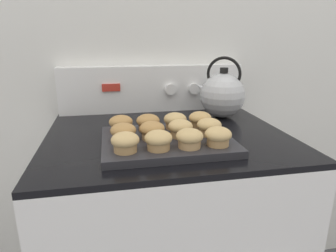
{
  "coord_description": "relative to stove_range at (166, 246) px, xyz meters",
  "views": [
    {
      "loc": [
        -0.18,
        -0.59,
        1.24
      ],
      "look_at": [
        -0.01,
        0.28,
        0.97
      ],
      "focal_mm": 32.0,
      "sensor_mm": 36.0,
      "label": 1
    }
  ],
  "objects": [
    {
      "name": "wall_back",
      "position": [
        0.0,
        0.36,
        0.74
      ],
      "size": [
        8.0,
        0.05,
        2.4
      ],
      "color": "silver",
      "rests_on": "ground_plane"
    },
    {
      "name": "muffin_r1_c0",
      "position": [
        -0.15,
        -0.12,
        0.51
      ],
      "size": [
        0.07,
        0.07,
        0.05
      ],
      "color": "#A37A4C",
      "rests_on": "muffin_pan"
    },
    {
      "name": "muffin_r0_c2",
      "position": [
        0.03,
        -0.21,
        0.51
      ],
      "size": [
        0.07,
        0.07,
        0.05
      ],
      "color": "tan",
      "rests_on": "muffin_pan"
    },
    {
      "name": "muffin_r0_c0",
      "position": [
        -0.15,
        -0.2,
        0.51
      ],
      "size": [
        0.07,
        0.07,
        0.05
      ],
      "color": "tan",
      "rests_on": "muffin_pan"
    },
    {
      "name": "control_panel",
      "position": [
        0.0,
        0.31,
        0.56
      ],
      "size": [
        0.78,
        0.07,
        0.19
      ],
      "color": "white",
      "rests_on": "stove_range"
    },
    {
      "name": "muffin_r2_c0",
      "position": [
        -0.15,
        -0.03,
        0.51
      ],
      "size": [
        0.07,
        0.07,
        0.05
      ],
      "color": "#A37A4C",
      "rests_on": "muffin_pan"
    },
    {
      "name": "muffin_r1_c1",
      "position": [
        -0.06,
        -0.12,
        0.51
      ],
      "size": [
        0.07,
        0.07,
        0.05
      ],
      "color": "tan",
      "rests_on": "muffin_pan"
    },
    {
      "name": "muffin_r2_c1",
      "position": [
        -0.07,
        -0.03,
        0.51
      ],
      "size": [
        0.07,
        0.07,
        0.05
      ],
      "color": "olive",
      "rests_on": "muffin_pan"
    },
    {
      "name": "muffin_r2_c2",
      "position": [
        0.02,
        -0.03,
        0.51
      ],
      "size": [
        0.07,
        0.07,
        0.05
      ],
      "color": "tan",
      "rests_on": "muffin_pan"
    },
    {
      "name": "muffin_r2_c3",
      "position": [
        0.11,
        -0.03,
        0.51
      ],
      "size": [
        0.07,
        0.07,
        0.05
      ],
      "color": "#A37A4C",
      "rests_on": "muffin_pan"
    },
    {
      "name": "muffin_r0_c1",
      "position": [
        -0.06,
        -0.2,
        0.51
      ],
      "size": [
        0.07,
        0.07,
        0.05
      ],
      "color": "tan",
      "rests_on": "muffin_pan"
    },
    {
      "name": "muffin_pan",
      "position": [
        -0.02,
        -0.12,
        0.47
      ],
      "size": [
        0.38,
        0.3,
        0.02
      ],
      "color": "#28282D",
      "rests_on": "stove_range"
    },
    {
      "name": "stove_range",
      "position": [
        0.0,
        0.0,
        0.0
      ],
      "size": [
        0.79,
        0.71,
        0.92
      ],
      "color": "white",
      "rests_on": "ground_plane"
    },
    {
      "name": "tea_kettle",
      "position": [
        0.25,
        0.15,
        0.55
      ],
      "size": [
        0.2,
        0.18,
        0.24
      ],
      "color": "silver",
      "rests_on": "stove_range"
    },
    {
      "name": "muffin_r1_c2",
      "position": [
        0.02,
        -0.11,
        0.51
      ],
      "size": [
        0.07,
        0.07,
        0.05
      ],
      "color": "tan",
      "rests_on": "muffin_pan"
    },
    {
      "name": "muffin_r0_c3",
      "position": [
        0.11,
        -0.2,
        0.51
      ],
      "size": [
        0.07,
        0.07,
        0.05
      ],
      "color": "tan",
      "rests_on": "muffin_pan"
    },
    {
      "name": "muffin_r1_c3",
      "position": [
        0.11,
        -0.11,
        0.51
      ],
      "size": [
        0.07,
        0.07,
        0.05
      ],
      "color": "tan",
      "rests_on": "muffin_pan"
    }
  ]
}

